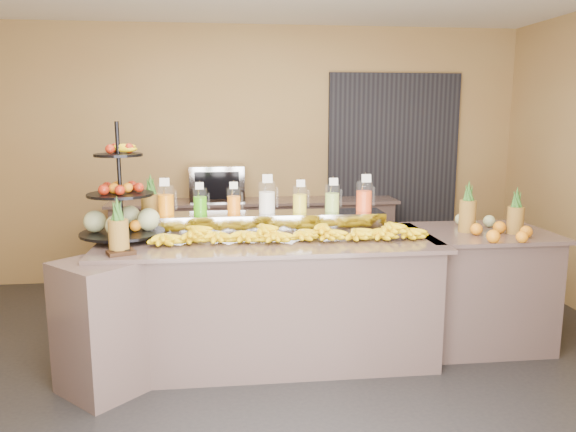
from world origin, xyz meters
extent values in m
plane|color=black|center=(0.00, 0.00, 0.00)|extent=(6.00, 6.00, 0.00)
cube|color=olive|center=(0.00, 2.51, 1.40)|extent=(6.00, 0.02, 2.80)
cube|color=black|center=(1.60, 2.46, 1.20)|extent=(1.50, 0.06, 2.20)
cube|color=#856760|center=(0.00, 0.30, 0.45)|extent=(2.40, 0.90, 0.90)
cube|color=#856760|center=(0.00, 0.30, 0.92)|extent=(2.50, 1.00, 0.03)
cube|color=#856760|center=(-1.15, -0.10, 0.45)|extent=(0.71, 0.71, 0.90)
cube|color=#856760|center=(1.70, 0.40, 0.45)|extent=(1.00, 0.80, 0.90)
cube|color=#856760|center=(1.70, 0.40, 0.92)|extent=(1.08, 0.88, 0.03)
cube|color=#856760|center=(0.00, 2.25, 0.45)|extent=(3.00, 0.50, 0.90)
cube|color=#856760|center=(0.00, 2.25, 0.92)|extent=(3.10, 0.55, 0.03)
cube|color=gray|center=(0.01, 0.58, 1.01)|extent=(1.85, 0.30, 0.15)
cylinder|color=silver|center=(-0.77, 0.58, 1.19)|extent=(0.13, 0.13, 0.23)
cylinder|color=orange|center=(-0.77, 0.58, 1.16)|extent=(0.12, 0.12, 0.16)
cylinder|color=gray|center=(-0.79, 0.59, 1.25)|extent=(0.01, 0.01, 0.27)
cube|color=white|center=(-0.77, 0.52, 1.34)|extent=(0.07, 0.02, 0.06)
cylinder|color=silver|center=(-0.51, 0.58, 1.18)|extent=(0.11, 0.11, 0.20)
cylinder|color=#319F01|center=(-0.51, 0.58, 1.15)|extent=(0.10, 0.10, 0.14)
cylinder|color=gray|center=(-0.53, 0.59, 1.23)|extent=(0.01, 0.01, 0.24)
cube|color=white|center=(-0.51, 0.53, 1.31)|extent=(0.06, 0.02, 0.05)
cylinder|color=silver|center=(-0.25, 0.58, 1.18)|extent=(0.11, 0.11, 0.20)
cylinder|color=orange|center=(-0.25, 0.58, 1.15)|extent=(0.10, 0.10, 0.14)
cylinder|color=gray|center=(-0.27, 0.59, 1.23)|extent=(0.01, 0.01, 0.24)
cube|color=white|center=(-0.25, 0.53, 1.31)|extent=(0.06, 0.02, 0.05)
cylinder|color=silver|center=(0.01, 0.58, 1.20)|extent=(0.13, 0.13, 0.24)
cylinder|color=white|center=(0.01, 0.58, 1.16)|extent=(0.12, 0.12, 0.17)
cylinder|color=gray|center=(-0.01, 0.59, 1.26)|extent=(0.01, 0.01, 0.29)
cube|color=white|center=(0.01, 0.52, 1.36)|extent=(0.08, 0.02, 0.07)
cylinder|color=silver|center=(0.27, 0.58, 1.18)|extent=(0.11, 0.11, 0.21)
cylinder|color=yellow|center=(0.27, 0.58, 1.15)|extent=(0.11, 0.11, 0.14)
cylinder|color=gray|center=(0.25, 0.59, 1.23)|extent=(0.01, 0.01, 0.25)
cube|color=white|center=(0.27, 0.53, 1.32)|extent=(0.07, 0.02, 0.06)
cylinder|color=silver|center=(0.53, 0.58, 1.19)|extent=(0.12, 0.12, 0.22)
cylinder|color=#A2CE52|center=(0.53, 0.58, 1.15)|extent=(0.11, 0.11, 0.15)
cylinder|color=gray|center=(0.51, 0.59, 1.24)|extent=(0.01, 0.01, 0.26)
cube|color=white|center=(0.53, 0.53, 1.33)|extent=(0.07, 0.02, 0.06)
cylinder|color=silver|center=(0.79, 0.58, 1.20)|extent=(0.13, 0.13, 0.24)
cylinder|color=#F94B15|center=(0.79, 0.58, 1.16)|extent=(0.12, 0.12, 0.16)
cylinder|color=gray|center=(0.77, 0.59, 1.25)|extent=(0.01, 0.01, 0.28)
cube|color=white|center=(0.79, 0.52, 1.35)|extent=(0.08, 0.02, 0.06)
ellipsoid|color=#FFEB0C|center=(-0.76, 0.25, 0.98)|extent=(0.25, 0.19, 0.10)
ellipsoid|color=#FFEB0C|center=(-0.56, 0.25, 0.98)|extent=(0.25, 0.19, 0.10)
ellipsoid|color=#FFEB0C|center=(-0.36, 0.25, 0.98)|extent=(0.25, 0.19, 0.10)
ellipsoid|color=#FFEB0C|center=(-0.15, 0.25, 0.98)|extent=(0.25, 0.19, 0.10)
ellipsoid|color=#FFEB0C|center=(0.05, 0.25, 0.98)|extent=(0.25, 0.19, 0.10)
ellipsoid|color=#FFEB0C|center=(0.25, 0.25, 0.98)|extent=(0.25, 0.19, 0.10)
ellipsoid|color=#FFEB0C|center=(0.46, 0.25, 0.98)|extent=(0.25, 0.19, 0.10)
ellipsoid|color=#FFEB0C|center=(0.66, 0.25, 0.98)|extent=(0.25, 0.19, 0.10)
ellipsoid|color=#FFEB0C|center=(0.86, 0.25, 0.98)|extent=(0.25, 0.19, 0.10)
ellipsoid|color=#FFEB0C|center=(1.06, 0.25, 0.98)|extent=(0.25, 0.19, 0.10)
ellipsoid|color=#FFEB0C|center=(-0.58, 0.25, 1.06)|extent=(0.21, 0.17, 0.09)
ellipsoid|color=#FFEB0C|center=(-0.09, 0.25, 1.06)|extent=(0.21, 0.17, 0.09)
ellipsoid|color=#FFEB0C|center=(0.39, 0.25, 1.06)|extent=(0.21, 0.17, 0.09)
ellipsoid|color=#FFEB0C|center=(0.88, 0.25, 1.06)|extent=(0.21, 0.17, 0.09)
cylinder|color=black|center=(-1.08, 0.42, 1.36)|extent=(0.04, 0.04, 0.87)
cylinder|color=black|center=(-1.08, 0.42, 0.98)|extent=(0.76, 0.76, 0.02)
cylinder|color=black|center=(-1.08, 0.42, 1.27)|extent=(0.60, 0.60, 0.02)
cylinder|color=black|center=(-1.08, 0.42, 1.56)|extent=(0.43, 0.43, 0.02)
sphere|color=#AEB97F|center=(-0.89, 0.42, 1.07)|extent=(0.16, 0.16, 0.16)
sphere|color=maroon|center=(-0.95, 0.42, 1.32)|extent=(0.08, 0.08, 0.08)
sphere|color=orange|center=(-1.18, 0.42, 1.03)|extent=(0.09, 0.09, 0.09)
cube|color=black|center=(-1.02, -0.05, 0.94)|extent=(0.21, 0.19, 0.03)
cylinder|color=brown|center=(-1.03, 0.00, 1.04)|extent=(0.13, 0.13, 0.23)
cone|color=#214D19|center=(-1.03, 0.00, 1.24)|extent=(0.07, 0.07, 0.16)
cylinder|color=brown|center=(-0.90, 0.71, 1.08)|extent=(0.16, 0.16, 0.30)
cone|color=#214D19|center=(-0.90, 0.71, 1.31)|extent=(0.08, 0.08, 0.16)
cylinder|color=brown|center=(1.58, 0.39, 1.06)|extent=(0.14, 0.14, 0.25)
cylinder|color=brown|center=(1.92, 0.29, 1.03)|extent=(0.13, 0.13, 0.21)
ellipsoid|color=orange|center=(1.73, 0.13, 0.98)|extent=(0.38, 0.25, 0.09)
cube|color=gray|center=(-0.40, 2.25, 1.12)|extent=(0.57, 0.40, 0.38)
camera|label=1|loc=(-0.33, -3.76, 1.84)|focal=35.00mm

